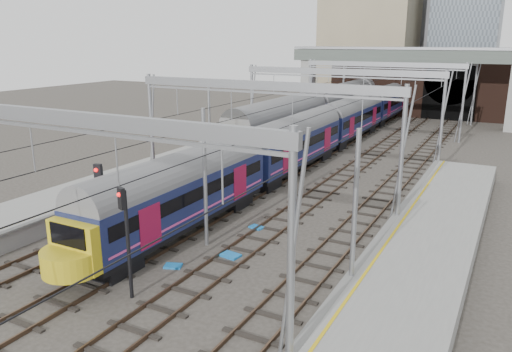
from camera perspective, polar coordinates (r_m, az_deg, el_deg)
The scene contains 14 objects.
ground at distance 24.37m, azimuth -8.26°, elevation -9.42°, with size 160.00×160.00×0.00m, color #38332D.
platform_left at distance 32.44m, azimuth -20.37°, elevation -2.83°, with size 4.32×55.00×1.12m.
platform_right at distance 19.10m, azimuth 15.22°, elevation -15.38°, with size 4.32×47.00×1.12m.
tracks at distance 36.74m, azimuth 5.58°, elevation -0.72°, with size 14.40×80.00×0.22m.
overhead_line at distance 41.56m, azimuth 9.31°, elevation 10.22°, with size 16.80×80.00×8.00m.
retaining_wall at distance 70.90m, azimuth 18.46°, elevation 9.88°, with size 28.00×2.75×9.00m.
overbridge at distance 65.16m, azimuth 16.51°, elevation 12.21°, with size 28.00×3.00×9.25m.
train_main at distance 45.95m, azimuth 8.10°, elevation 5.43°, with size 2.57×59.53×4.50m.
train_second at distance 61.58m, azimuth 9.55°, elevation 8.09°, with size 2.97×51.45×5.05m.
signal_near_left at distance 23.43m, azimuth -17.12°, elevation -2.91°, with size 0.38×0.47×4.88m.
signal_near_centre at distance 20.21m, azimuth -14.65°, elevation -5.93°, with size 0.38×0.46×4.71m.
equip_cover_a at distance 23.69m, azimuth -9.46°, elevation -10.11°, with size 0.78×0.55×0.09m, color blue.
equip_cover_b at distance 24.45m, azimuth -2.94°, elevation -9.04°, with size 0.92×0.65×0.11m, color blue.
equip_cover_c at distance 27.89m, azimuth 0.07°, elevation -5.88°, with size 0.77×0.54×0.09m, color blue.
Camera 1 is at (13.31, -17.72, 10.14)m, focal length 35.00 mm.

